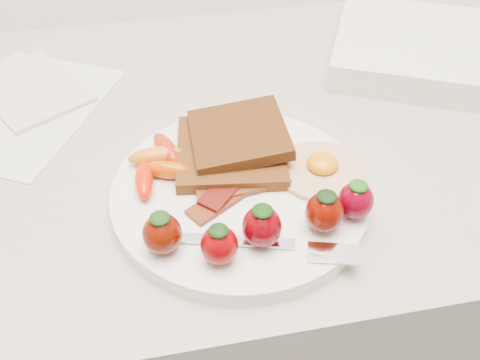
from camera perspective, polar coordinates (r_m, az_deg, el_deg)
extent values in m
cube|color=gray|center=(1.01, 0.06, -14.60)|extent=(2.00, 0.60, 0.90)
cylinder|color=white|center=(0.56, 0.00, -1.41)|extent=(0.27, 0.27, 0.02)
cube|color=black|center=(0.59, -0.97, 3.03)|extent=(0.13, 0.13, 0.01)
cube|color=black|center=(0.59, -0.14, 4.87)|extent=(0.11, 0.11, 0.02)
cylinder|color=beige|center=(0.58, 8.63, 1.00)|extent=(0.12, 0.12, 0.01)
ellipsoid|color=orange|center=(0.58, 8.80, 1.77)|extent=(0.04, 0.04, 0.02)
cube|color=#4E1E0B|center=(0.55, -1.12, -1.59)|extent=(0.10, 0.07, 0.00)
cube|color=black|center=(0.55, 0.36, -0.64)|extent=(0.10, 0.04, 0.00)
cube|color=#360805|center=(0.56, -0.64, 0.09)|extent=(0.09, 0.09, 0.00)
ellipsoid|color=#CE690F|center=(0.59, -8.97, 2.55)|extent=(0.06, 0.02, 0.02)
ellipsoid|color=#BD4000|center=(0.57, -7.75, 1.08)|extent=(0.06, 0.03, 0.02)
ellipsoid|color=red|center=(0.56, -10.20, -0.02)|extent=(0.02, 0.06, 0.02)
ellipsoid|color=#B81F0B|center=(0.60, -7.89, 3.35)|extent=(0.04, 0.06, 0.02)
ellipsoid|color=#4F0B01|center=(0.49, -8.31, -5.69)|extent=(0.04, 0.04, 0.04)
ellipsoid|color=black|center=(0.48, -8.55, -4.04)|extent=(0.02, 0.02, 0.01)
ellipsoid|color=#710003|center=(0.48, -2.23, -6.96)|extent=(0.03, 0.03, 0.04)
ellipsoid|color=black|center=(0.46, -2.30, -5.41)|extent=(0.02, 0.02, 0.01)
ellipsoid|color=#550005|center=(0.49, 2.35, -5.00)|extent=(0.04, 0.04, 0.04)
ellipsoid|color=black|center=(0.48, 2.42, -3.30)|extent=(0.02, 0.02, 0.01)
ellipsoid|color=#540700|center=(0.51, 8.99, -3.42)|extent=(0.04, 0.04, 0.04)
ellipsoid|color=black|center=(0.50, 9.25, -1.74)|extent=(0.02, 0.02, 0.01)
ellipsoid|color=#5A000F|center=(0.53, 12.23, -2.17)|extent=(0.03, 0.03, 0.04)
ellipsoid|color=#13510D|center=(0.51, 12.55, -0.61)|extent=(0.02, 0.02, 0.01)
cube|color=silver|center=(0.50, -0.80, -6.48)|extent=(0.12, 0.04, 0.00)
cube|color=white|center=(0.50, 10.05, -7.68)|extent=(0.05, 0.03, 0.00)
cube|color=silver|center=(0.75, -22.27, 7.04)|extent=(0.27, 0.30, 0.00)
cube|color=beige|center=(0.78, -21.54, 9.04)|extent=(0.18, 0.20, 0.01)
cube|color=silver|center=(0.83, 20.20, 12.79)|extent=(0.35, 0.32, 0.04)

